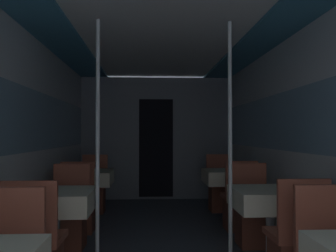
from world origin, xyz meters
The scene contains 16 objects.
wall_left centered at (-1.43, 2.78, 1.18)m, with size 0.05×8.35×2.30m.
wall_right centered at (1.43, 2.78, 1.18)m, with size 0.05×8.35×2.30m.
ceiling_panel centered at (0.00, 2.78, 2.34)m, with size 2.87×8.35×0.07m.
bulkhead_far centered at (0.00, 6.12, 1.14)m, with size 2.81×0.09×2.30m.
dining_table_left_1 centered at (-1.01, 2.52, 0.60)m, with size 0.69×0.69×0.71m.
chair_left_far_1 centered at (-1.01, 3.12, 0.28)m, with size 0.40×0.40×0.89m.
support_pole_left_1 centered at (-0.62, 2.52, 1.15)m, with size 0.04×0.04×2.30m.
dining_table_left_2 centered at (-1.01, 4.37, 0.60)m, with size 0.69×0.69×0.71m.
chair_left_near_2 centered at (-1.01, 3.77, 0.28)m, with size 0.40×0.40×0.89m.
chair_left_far_2 centered at (-1.01, 4.97, 0.28)m, with size 0.40×0.40×0.89m.
dining_table_right_1 centered at (1.01, 2.52, 0.60)m, with size 0.69×0.69×0.71m.
chair_right_far_1 centered at (1.01, 3.12, 0.28)m, with size 0.40×0.40×0.89m.
support_pole_right_1 centered at (0.62, 2.52, 1.15)m, with size 0.04×0.04×2.30m.
dining_table_right_2 centered at (1.01, 4.37, 0.60)m, with size 0.69×0.69×0.71m.
chair_right_near_2 centered at (1.01, 3.77, 0.28)m, with size 0.40×0.40×0.89m.
chair_right_far_2 centered at (1.01, 4.97, 0.28)m, with size 0.40×0.40×0.89m.
Camera 1 is at (-0.16, -0.98, 1.23)m, focal length 40.00 mm.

